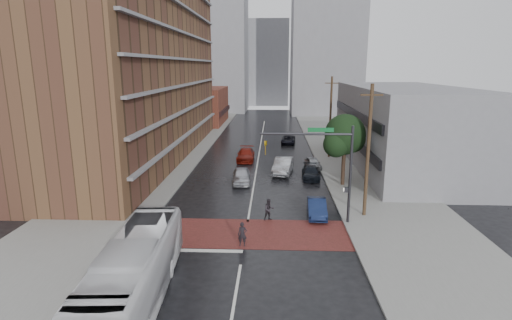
# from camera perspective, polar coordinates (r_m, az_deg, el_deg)

# --- Properties ---
(ground) EXTENTS (160.00, 160.00, 0.00)m
(ground) POSITION_cam_1_polar(r_m,az_deg,el_deg) (27.43, -1.53, -10.83)
(ground) COLOR black
(ground) RESTS_ON ground
(crosswalk) EXTENTS (14.00, 5.00, 0.02)m
(crosswalk) POSITION_cam_1_polar(r_m,az_deg,el_deg) (27.88, -1.46, -10.39)
(crosswalk) COLOR maroon
(crosswalk) RESTS_ON ground
(sidewalk_west) EXTENTS (9.00, 90.00, 0.15)m
(sidewalk_west) POSITION_cam_1_polar(r_m,az_deg,el_deg) (52.90, -12.15, 0.84)
(sidewalk_west) COLOR gray
(sidewalk_west) RESTS_ON ground
(sidewalk_east) EXTENTS (9.00, 90.00, 0.15)m
(sidewalk_east) POSITION_cam_1_polar(r_m,az_deg,el_deg) (52.11, 13.14, 0.60)
(sidewalk_east) COLOR gray
(sidewalk_east) RESTS_ON ground
(apartment_block) EXTENTS (10.00, 44.00, 28.00)m
(apartment_block) POSITION_cam_1_polar(r_m,az_deg,el_deg) (51.53, -16.02, 15.90)
(apartment_block) COLOR brown
(apartment_block) RESTS_ON ground
(storefront_west) EXTENTS (8.00, 16.00, 7.00)m
(storefront_west) POSITION_cam_1_polar(r_m,az_deg,el_deg) (80.54, -7.48, 7.69)
(storefront_west) COLOR brown
(storefront_west) RESTS_ON ground
(building_east) EXTENTS (11.00, 26.00, 9.00)m
(building_east) POSITION_cam_1_polar(r_m,az_deg,el_deg) (47.79, 20.42, 4.39)
(building_east) COLOR gray
(building_east) RESTS_ON ground
(distant_tower_west) EXTENTS (18.00, 16.00, 32.00)m
(distant_tower_west) POSITION_cam_1_polar(r_m,az_deg,el_deg) (104.29, -6.50, 15.84)
(distant_tower_west) COLOR gray
(distant_tower_west) RESTS_ON ground
(distant_tower_east) EXTENTS (16.00, 14.00, 36.00)m
(distant_tower_east) POSITION_cam_1_polar(r_m,az_deg,el_deg) (97.98, 10.06, 17.07)
(distant_tower_east) COLOR gray
(distant_tower_east) RESTS_ON ground
(distant_tower_center) EXTENTS (12.00, 10.00, 24.00)m
(distant_tower_center) POSITION_cam_1_polar(r_m,az_deg,el_deg) (119.99, 1.65, 13.66)
(distant_tower_center) COLOR gray
(distant_tower_center) RESTS_ON ground
(street_tree) EXTENTS (4.20, 4.10, 6.90)m
(street_tree) POSITION_cam_1_polar(r_m,az_deg,el_deg) (38.17, 12.59, 3.20)
(street_tree) COLOR #332319
(street_tree) RESTS_ON ground
(signal_mast) EXTENTS (6.50, 0.30, 7.20)m
(signal_mast) POSITION_cam_1_polar(r_m,az_deg,el_deg) (28.52, 10.57, -0.06)
(signal_mast) COLOR #2D2D33
(signal_mast) RESTS_ON ground
(utility_pole_near) EXTENTS (1.60, 0.26, 10.00)m
(utility_pole_near) POSITION_cam_1_polar(r_m,az_deg,el_deg) (30.42, 15.73, 1.28)
(utility_pole_near) COLOR #473321
(utility_pole_near) RESTS_ON ground
(utility_pole_far) EXTENTS (1.60, 0.26, 10.00)m
(utility_pole_far) POSITION_cam_1_polar(r_m,az_deg,el_deg) (49.84, 10.58, 6.07)
(utility_pole_far) COLOR #473321
(utility_pole_far) RESTS_ON ground
(transit_bus) EXTENTS (3.36, 11.51, 3.17)m
(transit_bus) POSITION_cam_1_polar(r_m,az_deg,el_deg) (20.75, -16.86, -14.95)
(transit_bus) COLOR silver
(transit_bus) RESTS_ON ground
(pedestrian_a) EXTENTS (0.58, 0.38, 1.58)m
(pedestrian_a) POSITION_cam_1_polar(r_m,az_deg,el_deg) (25.75, -1.96, -10.58)
(pedestrian_a) COLOR black
(pedestrian_a) RESTS_ON ground
(pedestrian_b) EXTENTS (0.97, 0.88, 1.64)m
(pedestrian_b) POSITION_cam_1_polar(r_m,az_deg,el_deg) (29.84, 1.89, -7.09)
(pedestrian_b) COLOR black
(pedestrian_b) RESTS_ON ground
(car_travel_a) EXTENTS (1.99, 4.38, 1.46)m
(car_travel_a) POSITION_cam_1_polar(r_m,az_deg,el_deg) (39.10, -2.12, -2.26)
(car_travel_a) COLOR #B4B6BD
(car_travel_a) RESTS_ON ground
(car_travel_b) EXTENTS (2.55, 5.33, 1.69)m
(car_travel_b) POSITION_cam_1_polar(r_m,az_deg,el_deg) (42.59, 3.89, -0.82)
(car_travel_b) COLOR #B6B9BF
(car_travel_b) RESTS_ON ground
(car_travel_c) EXTENTS (2.05, 4.97, 1.44)m
(car_travel_c) POSITION_cam_1_polar(r_m,az_deg,el_deg) (48.33, -1.48, 0.75)
(car_travel_c) COLOR maroon
(car_travel_c) RESTS_ON ground
(suv_travel) EXTENTS (2.34, 4.33, 1.16)m
(suv_travel) POSITION_cam_1_polar(r_m,az_deg,el_deg) (59.19, 4.64, 2.90)
(suv_travel) COLOR black
(suv_travel) RESTS_ON ground
(car_parked_near) EXTENTS (1.52, 3.99, 1.30)m
(car_parked_near) POSITION_cam_1_polar(r_m,az_deg,el_deg) (31.02, 8.67, -6.76)
(car_parked_near) COLOR #132045
(car_parked_near) RESTS_ON ground
(car_parked_mid) EXTENTS (1.82, 4.25, 1.22)m
(car_parked_mid) POSITION_cam_1_polar(r_m,az_deg,el_deg) (41.07, 7.83, -1.79)
(car_parked_mid) COLOR black
(car_parked_mid) RESTS_ON ground
(car_parked_far) EXTENTS (1.95, 3.78, 1.23)m
(car_parked_far) POSITION_cam_1_polar(r_m,az_deg,el_deg) (45.07, 8.13, -0.44)
(car_parked_far) COLOR #95999C
(car_parked_far) RESTS_ON ground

